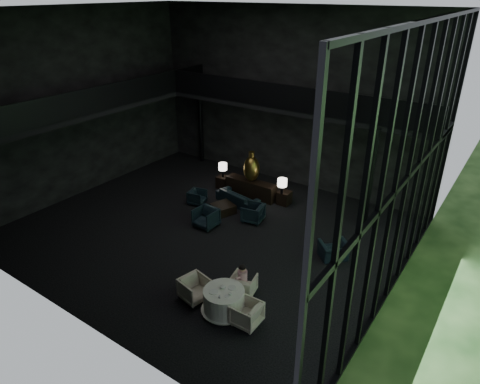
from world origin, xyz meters
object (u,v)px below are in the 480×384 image
Objects in this scene: console at (251,188)px; window_armchair at (334,249)px; lounge_armchair_west at (197,197)px; coffee_table at (223,209)px; table_lamp_left at (223,167)px; side_table_right at (284,198)px; dining_chair_north at (243,284)px; table_lamp_right at (282,183)px; bronze_urn at (251,168)px; dining_chair_east at (246,312)px; child at (242,274)px; dining_table at (224,302)px; lounge_armchair_south at (206,216)px; dining_chair_west at (195,288)px; sofa at (238,196)px; lounge_armchair_east at (253,212)px; side_table_left at (223,182)px.

console reaches higher than window_armchair.
coffee_table is (1.42, -0.02, -0.13)m from lounge_armchair_west.
table_lamp_left is 0.79× the size of window_armchair.
side_table_right is 0.70× the size of coffee_table.
coffee_table is at bearing -58.61° from dining_chair_north.
console is at bearing 179.06° from table_lamp_right.
table_lamp_right is (1.60, -0.04, -0.28)m from bronze_urn.
dining_chair_east is 1.23× the size of child.
dining_table is at bearing 89.41° from child.
child is at bearing -34.63° from lounge_armchair_south.
child is (1.08, 0.98, 0.35)m from dining_chair_west.
bronze_urn reaches higher than coffee_table.
child reaches higher than dining_chair_west.
lounge_armchair_east is at bearing 157.06° from sofa.
lounge_armchair_west is (-3.13, -1.93, -0.76)m from table_lamp_right.
window_armchair is (5.05, 0.82, -0.10)m from lounge_armchair_south.
console reaches higher than lounge_armchair_west.
lounge_armchair_west is (0.07, -1.98, -0.73)m from table_lamp_left.
child is (3.70, -3.94, 0.58)m from coffee_table.
side_table_right is 0.91× the size of child.
table_lamp_left is at bearing 179.20° from console.
dining_chair_north is at bearing -48.58° from side_table_left.
coffee_table is (-0.15, 1.32, -0.29)m from lounge_armchair_south.
table_lamp_left reaches higher than dining_chair_west.
dining_chair_north is (5.12, -3.90, 0.03)m from lounge_armchair_west.
bronze_urn is at bearing 92.54° from lounge_armchair_south.
lounge_armchair_east is 4.60m from dining_chair_north.
table_lamp_right is at bearing -1.60° from bronze_urn.
sofa reaches higher than side_table_right.
coffee_table is (-1.71, -2.17, -0.11)m from side_table_right.
table_lamp_left is 3.53m from lounge_armchair_east.
bronze_urn is 1.63m from table_lamp_left.
table_lamp_left reaches higher than side_table_left.
sofa is at bearing -67.45° from lounge_armchair_west.
side_table_right is 3.80m from lounge_armchair_west.
dining_chair_north is at bearing -71.14° from table_lamp_right.
dining_chair_east reaches higher than side_table_left.
coffee_table is (1.49, -2.00, -0.10)m from side_table_left.
lounge_armchair_south is at bearing -36.64° from window_armchair.
bronze_urn is at bearing -155.14° from lounge_armchair_east.
dining_table is (3.66, -5.91, -0.06)m from sofa.
table_lamp_left is at bearing -48.82° from child.
coffee_table is at bearing -46.85° from child.
sofa is (-0.07, -0.96, -0.97)m from bronze_urn.
table_lamp_left reaches higher than lounge_armchair_south.
dining_chair_west reaches higher than dining_chair_east.
table_lamp_left is at bearing 43.14° from dining_chair_west.
lounge_armchair_south is 1.36m from coffee_table.
dining_chair_west is at bearing -70.00° from bronze_urn.
table_lamp_left is 7.89m from child.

